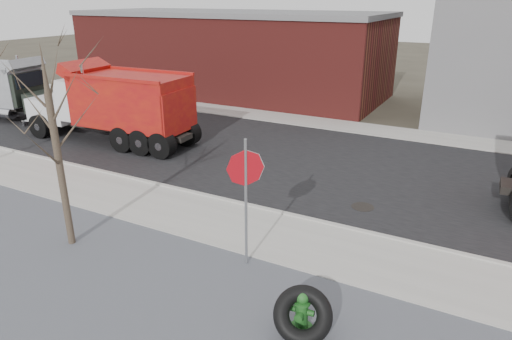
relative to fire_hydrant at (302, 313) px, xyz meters
The scene contains 13 objects.
ground 4.50m from the fire_hydrant, 140.61° to the left, with size 120.00×120.00×0.00m, color #383328.
gravel_verge 3.55m from the fire_hydrant, 169.28° to the right, with size 60.00×5.00×0.03m, color slate.
sidewalk 4.66m from the fire_hydrant, 138.22° to the left, with size 60.00×2.50×0.06m, color #9E9B93.
curb 5.61m from the fire_hydrant, 128.24° to the left, with size 60.00×0.15×0.11m, color #9E9B93.
road 9.79m from the fire_hydrant, 110.74° to the left, with size 60.00×9.40×0.02m, color black.
far_sidewalk 15.25m from the fire_hydrant, 103.13° to the left, with size 60.00×2.00×0.06m, color #9E9B93.
building_brick 24.09m from the fire_hydrant, 124.16° to the left, with size 20.20×8.20×5.30m.
bare_tree 7.27m from the fire_hydrant, behind, with size 3.20×3.20×5.20m.
fire_hydrant is the anchor object (origin of this frame).
truck_tire 0.20m from the fire_hydrant, 61.01° to the right, with size 1.45×1.39×1.03m.
stop_sign 3.14m from the fire_hydrant, 143.39° to the left, with size 0.68×0.59×3.20m.
dump_truck_red_b 14.36m from the fire_hydrant, 148.03° to the left, with size 8.27×2.74×3.48m.
dump_truck_grey 21.75m from the fire_hydrant, 158.07° to the left, with size 7.20×2.98×3.19m.
Camera 1 is at (6.09, -9.66, 6.14)m, focal length 32.00 mm.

